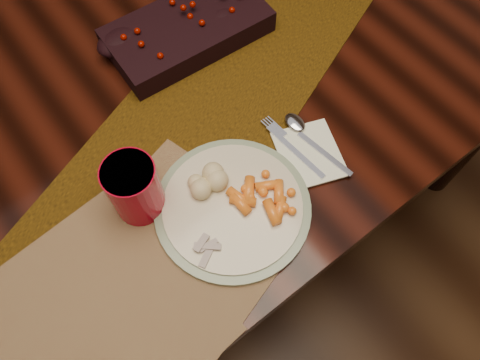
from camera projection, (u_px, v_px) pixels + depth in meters
floor at (189, 222)px, 1.66m from camera, size 5.00×5.00×0.00m
dining_table at (175, 175)px, 1.33m from camera, size 1.80×1.00×0.75m
table_runner at (178, 150)px, 0.93m from camera, size 1.62×0.90×0.00m
centerpiece at (187, 27)px, 1.02m from camera, size 0.36×0.20×0.07m
placemat_main at (157, 277)px, 0.81m from camera, size 0.53×0.45×0.00m
placemat_second at (57, 350)px, 0.76m from camera, size 0.53×0.41×0.00m
dinner_plate at (233, 207)px, 0.86m from camera, size 0.30×0.30×0.02m
baby_carrots at (259, 200)px, 0.85m from camera, size 0.11×0.10×0.02m
mashed_potatoes at (206, 181)px, 0.85m from camera, size 0.10×0.10×0.05m
turkey_shreds at (209, 247)px, 0.81m from camera, size 0.08×0.07×0.02m
napkin at (309, 154)px, 0.92m from camera, size 0.16×0.17×0.00m
fork at (295, 150)px, 0.92m from camera, size 0.03×0.15×0.00m
spoon at (315, 144)px, 0.92m from camera, size 0.06×0.17×0.00m
red_cup at (135, 188)px, 0.82m from camera, size 0.12×0.12×0.13m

